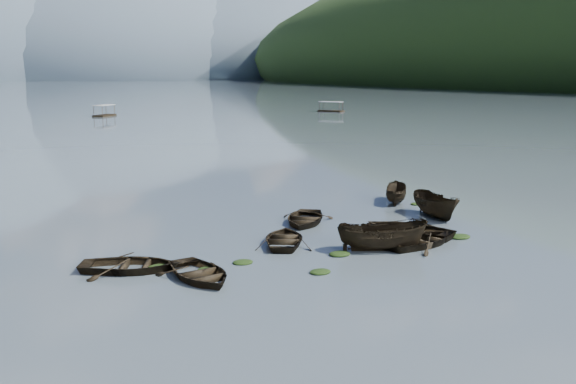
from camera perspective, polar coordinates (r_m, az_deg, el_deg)
name	(u,v)px	position (r m, az deg, el deg)	size (l,w,h in m)	color
ground_plane	(411,282)	(28.80, 10.89, -7.87)	(2400.00, 2400.00, 0.00)	#505C64
haze_mtn_c	(89,78)	(934.82, -17.28, 9.62)	(520.00, 520.00, 260.00)	#475666
haze_mtn_d	(213,78)	(981.21, -6.71, 10.04)	(520.00, 520.00, 220.00)	#475666
rowboat_0	(200,279)	(29.01, -7.85, -7.64)	(3.15, 4.41, 0.91)	black
rowboat_1	(285,243)	(34.45, -0.29, -4.59)	(3.07, 4.29, 0.89)	black
rowboat_2	(382,250)	(33.46, 8.35, -5.17)	(1.76, 4.67, 1.80)	black
rowboat_3	(408,235)	(36.87, 10.64, -3.76)	(3.66, 5.13, 1.06)	black
rowboat_4	(421,245)	(34.90, 11.73, -4.62)	(3.35, 4.70, 0.97)	black
rowboat_5	(436,217)	(41.64, 12.98, -2.19)	(1.76, 4.68, 1.81)	black
rowboat_6	(130,271)	(30.72, -13.86, -6.81)	(3.26, 4.57, 0.95)	black
rowboat_7	(305,223)	(39.02, 1.48, -2.78)	(3.26, 4.57, 0.95)	black
rowboat_8	(395,202)	(45.77, 9.52, -0.91)	(1.44, 3.82, 1.48)	black
weed_clump_0	(209,271)	(30.01, -7.08, -7.00)	(1.11, 0.91, 0.24)	black
weed_clump_1	(320,273)	(29.56, 2.88, -7.20)	(1.02, 0.82, 0.22)	black
weed_clump_2	(340,255)	(32.40, 4.62, -5.61)	(1.12, 0.90, 0.24)	black
weed_clump_3	(399,234)	(36.94, 9.81, -3.70)	(0.82, 0.69, 0.18)	black
weed_clump_4	(460,238)	(36.83, 15.02, -3.96)	(1.24, 0.98, 0.26)	black
weed_clump_5	(159,269)	(30.72, -11.38, -6.71)	(1.17, 0.94, 0.25)	black
weed_clump_6	(243,263)	(31.06, -4.04, -6.33)	(1.01, 0.84, 0.21)	black
weed_clump_7	(417,205)	(45.28, 11.38, -1.10)	(0.94, 0.75, 0.21)	black
pontoon_centre	(105,116)	(138.61, -16.00, 6.49)	(2.42, 5.81, 2.23)	black
pontoon_right	(331,112)	(148.85, 3.84, 7.13)	(2.40, 5.76, 2.21)	black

